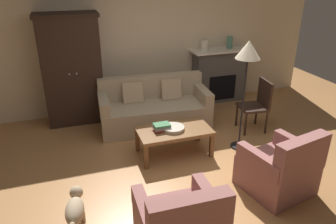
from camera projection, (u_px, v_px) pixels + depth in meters
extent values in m
plane|color=#B27A47|center=(191.00, 170.00, 4.59)|extent=(9.60, 9.60, 0.00)
cube|color=beige|center=(143.00, 37.00, 6.22)|extent=(7.20, 0.10, 2.80)
cube|color=#4C4947|center=(219.00, 76.00, 6.80)|extent=(1.10, 0.36, 1.08)
cube|color=black|center=(222.00, 88.00, 6.73)|extent=(0.60, 0.01, 0.52)
cube|color=white|center=(221.00, 50.00, 6.56)|extent=(1.26, 0.48, 0.04)
cube|color=black|center=(72.00, 72.00, 5.72)|extent=(1.00, 0.52, 1.89)
cube|color=black|center=(65.00, 15.00, 5.32)|extent=(1.06, 0.55, 0.06)
sphere|color=#ADAFB5|center=(69.00, 74.00, 5.45)|extent=(0.04, 0.04, 0.04)
sphere|color=#ADAFB5|center=(77.00, 74.00, 5.48)|extent=(0.04, 0.04, 0.04)
cube|color=tan|center=(155.00, 115.00, 5.77)|extent=(1.96, 0.98, 0.44)
cube|color=tan|center=(151.00, 86.00, 5.90)|extent=(1.91, 0.32, 0.42)
cube|color=tan|center=(103.00, 103.00, 5.44)|extent=(0.22, 0.81, 0.22)
cube|color=tan|center=(202.00, 94.00, 5.83)|extent=(0.22, 0.81, 0.22)
cube|color=tan|center=(133.00, 93.00, 5.71)|extent=(0.37, 0.21, 0.37)
cube|color=tan|center=(171.00, 89.00, 5.87)|extent=(0.37, 0.21, 0.37)
cube|color=brown|center=(174.00, 131.00, 4.84)|extent=(1.10, 0.60, 0.05)
cube|color=brown|center=(146.00, 157.00, 4.56)|extent=(0.06, 0.06, 0.37)
cube|color=brown|center=(212.00, 146.00, 4.85)|extent=(0.06, 0.06, 0.37)
cube|color=brown|center=(137.00, 140.00, 5.01)|extent=(0.06, 0.06, 0.37)
cube|color=brown|center=(198.00, 131.00, 5.30)|extent=(0.06, 0.06, 0.37)
cylinder|color=beige|center=(173.00, 128.00, 4.81)|extent=(0.33, 0.33, 0.05)
cube|color=#B73833|center=(162.00, 129.00, 4.80)|extent=(0.26, 0.20, 0.03)
cube|color=gray|center=(162.00, 127.00, 4.78)|extent=(0.26, 0.19, 0.04)
cube|color=#427A4C|center=(162.00, 125.00, 4.77)|extent=(0.24, 0.18, 0.03)
cylinder|color=beige|center=(204.00, 45.00, 6.40)|extent=(0.15, 0.15, 0.21)
cylinder|color=slate|center=(230.00, 42.00, 6.55)|extent=(0.11, 0.11, 0.25)
cube|color=#935B56|center=(190.00, 219.00, 2.78)|extent=(0.76, 0.17, 0.46)
cube|color=#935B56|center=(210.00, 201.00, 3.19)|extent=(0.13, 0.70, 0.20)
cube|color=#935B56|center=(145.00, 215.00, 3.01)|extent=(0.13, 0.70, 0.20)
cube|color=#935B56|center=(276.00, 175.00, 4.13)|extent=(0.90, 0.90, 0.42)
cube|color=#935B56|center=(301.00, 156.00, 3.70)|extent=(0.78, 0.31, 0.46)
cube|color=#935B56|center=(297.00, 147.00, 4.15)|extent=(0.26, 0.71, 0.20)
cube|color=#935B56|center=(259.00, 161.00, 3.85)|extent=(0.26, 0.71, 0.20)
cube|color=black|center=(252.00, 107.00, 5.57)|extent=(0.49, 0.49, 0.04)
cylinder|color=black|center=(237.00, 115.00, 5.80)|extent=(0.04, 0.04, 0.41)
cylinder|color=black|center=(246.00, 125.00, 5.46)|extent=(0.04, 0.04, 0.41)
cylinder|color=black|center=(256.00, 114.00, 5.87)|extent=(0.04, 0.04, 0.41)
cylinder|color=black|center=(266.00, 123.00, 5.53)|extent=(0.04, 0.04, 0.41)
cube|color=black|center=(265.00, 93.00, 5.51)|extent=(0.09, 0.44, 0.45)
cylinder|color=black|center=(239.00, 146.00, 5.19)|extent=(0.26, 0.26, 0.02)
cylinder|color=black|center=(243.00, 105.00, 4.89)|extent=(0.03, 0.03, 1.47)
cone|color=beige|center=(248.00, 50.00, 4.55)|extent=(0.36, 0.36, 0.26)
ellipsoid|color=tan|center=(75.00, 211.00, 3.45)|extent=(0.26, 0.43, 0.22)
sphere|color=tan|center=(76.00, 192.00, 3.65)|extent=(0.15, 0.15, 0.15)
cylinder|color=tan|center=(73.00, 217.00, 3.63)|extent=(0.06, 0.06, 0.14)
cylinder|color=tan|center=(83.00, 216.00, 3.64)|extent=(0.06, 0.06, 0.14)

